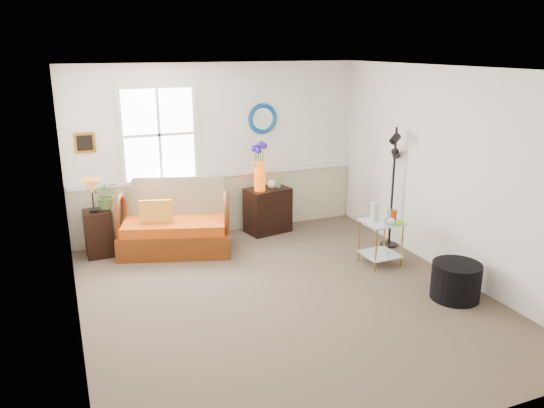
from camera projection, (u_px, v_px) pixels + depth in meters
name	position (u px, v px, depth m)	size (l,w,h in m)	color
floor	(284.00, 297.00, 6.21)	(4.50, 5.00, 0.01)	brown
ceiling	(286.00, 69.00, 5.46)	(4.50, 5.00, 0.01)	white
walls	(285.00, 190.00, 5.83)	(4.51, 5.01, 2.60)	white
wainscot	(221.00, 204.00, 8.28)	(4.46, 0.02, 0.90)	#BFB593
chair_rail	(220.00, 175.00, 8.13)	(4.46, 0.04, 0.06)	white
window	(159.00, 135.00, 7.61)	(1.14, 0.06, 1.44)	white
picture	(85.00, 143.00, 7.26)	(0.28, 0.03, 0.28)	#BC771F
mirror	(262.00, 119.00, 8.16)	(0.47, 0.47, 0.07)	#0A5FAE
loveseat	(174.00, 217.00, 7.48)	(1.53, 0.87, 1.00)	#6B250A
throw_pillow	(156.00, 216.00, 7.40)	(0.44, 0.11, 0.44)	#CF690B
lamp_stand	(99.00, 233.00, 7.37)	(0.37, 0.37, 0.65)	black
table_lamp	(92.00, 196.00, 7.17)	(0.25, 0.25, 0.46)	#BF6D26
potted_plant	(106.00, 198.00, 7.32)	(0.35, 0.39, 0.30)	#4A6E38
cabinet	(268.00, 210.00, 8.30)	(0.66, 0.42, 0.71)	black
flower_vase	(260.00, 167.00, 7.99)	(0.22, 0.22, 0.73)	#EA5407
side_table	(380.00, 243.00, 7.08)	(0.47, 0.47, 0.60)	#B49235
tabletop_items	(386.00, 212.00, 6.96)	(0.42, 0.42, 0.25)	silver
floor_lamp	(393.00, 188.00, 7.56)	(0.25, 0.25, 1.75)	black
ottoman	(456.00, 281.00, 6.13)	(0.56, 0.56, 0.43)	black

